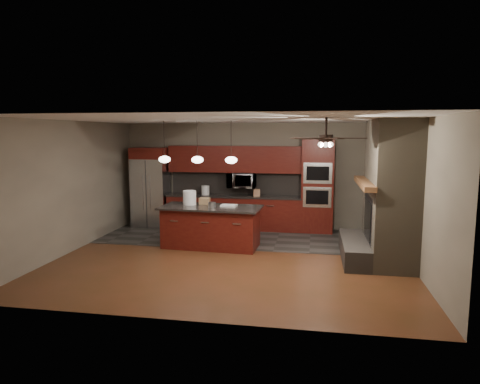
% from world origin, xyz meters
% --- Properties ---
extents(ground, '(7.00, 7.00, 0.00)m').
position_xyz_m(ground, '(0.00, 0.00, 0.00)').
color(ground, '#5B2E1B').
rests_on(ground, ground).
extents(ceiling, '(7.00, 6.00, 0.02)m').
position_xyz_m(ceiling, '(0.00, 0.00, 2.80)').
color(ceiling, white).
rests_on(ceiling, back_wall).
extents(back_wall, '(7.00, 0.02, 2.80)m').
position_xyz_m(back_wall, '(0.00, 3.00, 1.40)').
color(back_wall, gray).
rests_on(back_wall, ground).
extents(right_wall, '(0.02, 6.00, 2.80)m').
position_xyz_m(right_wall, '(3.50, 0.00, 1.40)').
color(right_wall, gray).
rests_on(right_wall, ground).
extents(left_wall, '(0.02, 6.00, 2.80)m').
position_xyz_m(left_wall, '(-3.50, 0.00, 1.40)').
color(left_wall, gray).
rests_on(left_wall, ground).
extents(slate_tile_patch, '(7.00, 2.40, 0.01)m').
position_xyz_m(slate_tile_patch, '(0.00, 1.80, 0.01)').
color(slate_tile_patch, '#383532').
rests_on(slate_tile_patch, ground).
extents(fireplace_column, '(1.30, 2.10, 2.80)m').
position_xyz_m(fireplace_column, '(3.04, 0.40, 1.30)').
color(fireplace_column, brown).
rests_on(fireplace_column, ground).
extents(back_cabinetry, '(3.59, 0.64, 2.20)m').
position_xyz_m(back_cabinetry, '(-0.48, 2.74, 0.89)').
color(back_cabinetry, '#581910').
rests_on(back_cabinetry, ground).
extents(oven_tower, '(0.80, 0.63, 2.38)m').
position_xyz_m(oven_tower, '(1.70, 2.69, 1.19)').
color(oven_tower, '#581910').
rests_on(oven_tower, ground).
extents(microwave, '(0.73, 0.41, 0.50)m').
position_xyz_m(microwave, '(-0.27, 2.75, 1.30)').
color(microwave, silver).
rests_on(microwave, back_cabinetry).
extents(refrigerator, '(0.93, 0.75, 2.15)m').
position_xyz_m(refrigerator, '(-2.75, 2.62, 1.08)').
color(refrigerator, silver).
rests_on(refrigerator, ground).
extents(kitchen_island, '(2.28, 1.13, 0.92)m').
position_xyz_m(kitchen_island, '(-0.63, 0.78, 0.46)').
color(kitchen_island, '#581910').
rests_on(kitchen_island, ground).
extents(white_bucket, '(0.35, 0.35, 0.32)m').
position_xyz_m(white_bucket, '(-1.16, 0.94, 1.08)').
color(white_bucket, white).
rests_on(white_bucket, kitchen_island).
extents(paint_can, '(0.17, 0.17, 0.11)m').
position_xyz_m(paint_can, '(-0.58, 0.70, 0.98)').
color(paint_can, '#A1A2A6').
rests_on(paint_can, kitchen_island).
extents(paint_tray, '(0.36, 0.26, 0.03)m').
position_xyz_m(paint_tray, '(-0.24, 0.88, 0.94)').
color(paint_tray, white).
rests_on(paint_tray, kitchen_island).
extents(cardboard_box, '(0.24, 0.18, 0.15)m').
position_xyz_m(cardboard_box, '(-0.84, 1.06, 0.99)').
color(cardboard_box, '#8E6D49').
rests_on(cardboard_box, kitchen_island).
extents(counter_bucket, '(0.25, 0.25, 0.24)m').
position_xyz_m(counter_bucket, '(-1.25, 2.70, 1.02)').
color(counter_bucket, white).
rests_on(counter_bucket, back_cabinetry).
extents(counter_box, '(0.19, 0.16, 0.19)m').
position_xyz_m(counter_box, '(0.14, 2.65, 0.99)').
color(counter_box, '#AA7857').
rests_on(counter_box, back_cabinetry).
extents(pendant_left, '(0.26, 0.26, 0.92)m').
position_xyz_m(pendant_left, '(-1.65, 0.70, 1.96)').
color(pendant_left, black).
rests_on(pendant_left, ceiling).
extents(pendant_center, '(0.26, 0.26, 0.92)m').
position_xyz_m(pendant_center, '(-0.90, 0.70, 1.96)').
color(pendant_center, black).
rests_on(pendant_center, ceiling).
extents(pendant_right, '(0.26, 0.26, 0.92)m').
position_xyz_m(pendant_right, '(-0.15, 0.70, 1.96)').
color(pendant_right, black).
rests_on(pendant_right, ceiling).
extents(ceiling_fan, '(1.27, 1.33, 0.41)m').
position_xyz_m(ceiling_fan, '(1.80, -0.80, 2.46)').
color(ceiling_fan, black).
rests_on(ceiling_fan, ceiling).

